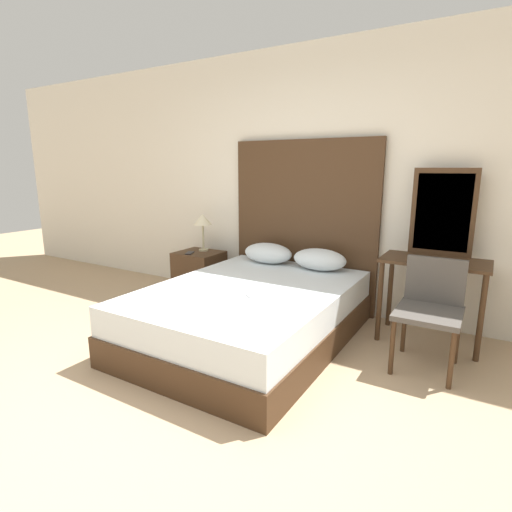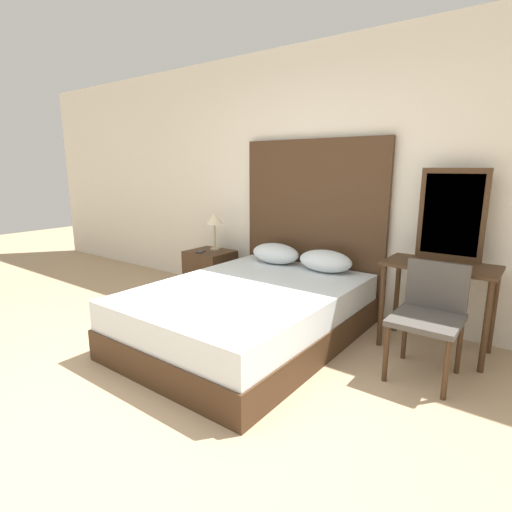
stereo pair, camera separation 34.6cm
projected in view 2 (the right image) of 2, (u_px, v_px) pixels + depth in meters
ground_plane at (124, 419)px, 2.41m from camera, size 16.00×16.00×0.00m
wall_back at (325, 181)px, 4.09m from camera, size 10.00×0.06×2.70m
bed at (249, 313)px, 3.49m from camera, size 1.53×2.12×0.49m
headboard at (312, 226)px, 4.19m from camera, size 1.61×0.05×1.77m
pillow_left at (276, 253)px, 4.24m from camera, size 0.54×0.33×0.21m
pillow_right at (325, 261)px, 3.90m from camera, size 0.54×0.33×0.21m
phone_on_bed at (252, 295)px, 3.19m from camera, size 0.14×0.16×0.01m
nightstand at (210, 273)px, 4.75m from camera, size 0.50×0.44×0.53m
table_lamp at (214, 220)px, 4.69m from camera, size 0.21×0.21×0.43m
phone_on_nightstand at (200, 252)px, 4.63m from camera, size 0.13×0.17×0.01m
vanity_desk at (439, 281)px, 3.22m from camera, size 0.85×0.48×0.73m
vanity_mirror at (452, 215)px, 3.28m from camera, size 0.52×0.03×0.75m
chair at (430, 311)px, 2.86m from camera, size 0.45×0.49×0.82m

